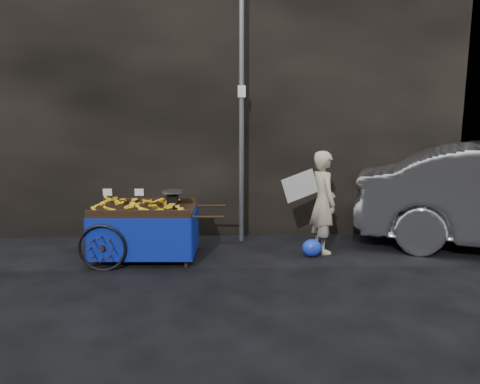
{
  "coord_description": "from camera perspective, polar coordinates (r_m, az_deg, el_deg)",
  "views": [
    {
      "loc": [
        -0.02,
        -6.11,
        2.2
      ],
      "look_at": [
        0.24,
        0.5,
        0.96
      ],
      "focal_mm": 35.0,
      "sensor_mm": 36.0,
      "label": 1
    }
  ],
  "objects": [
    {
      "name": "street_pole",
      "position": [
        7.42,
        0.19,
        9.13
      ],
      "size": [
        0.12,
        0.1,
        4.0
      ],
      "color": "slate",
      "rests_on": "ground"
    },
    {
      "name": "plastic_bag",
      "position": [
        6.99,
        8.75,
        -6.74
      ],
      "size": [
        0.29,
        0.23,
        0.26
      ],
      "primitive_type": "ellipsoid",
      "color": "#1B35D1",
      "rests_on": "ground"
    },
    {
      "name": "ground",
      "position": [
        6.49,
        -2.0,
        -9.2
      ],
      "size": [
        80.0,
        80.0,
        0.0
      ],
      "primitive_type": "plane",
      "color": "black",
      "rests_on": "ground"
    },
    {
      "name": "vendor",
      "position": [
        7.09,
        10.07,
        -1.19
      ],
      "size": [
        0.9,
        0.63,
        1.53
      ],
      "rotation": [
        0.0,
        0.0,
        1.81
      ],
      "color": "#BFAC8E",
      "rests_on": "ground"
    },
    {
      "name": "banana_cart",
      "position": [
        6.82,
        -11.93,
        -2.68
      ],
      "size": [
        2.0,
        1.02,
        1.07
      ],
      "rotation": [
        0.0,
        0.0,
        -0.04
      ],
      "color": "black",
      "rests_on": "ground"
    },
    {
      "name": "building_wall",
      "position": [
        8.72,
        0.43,
        12.59
      ],
      "size": [
        13.5,
        2.0,
        5.0
      ],
      "color": "black",
      "rests_on": "ground"
    }
  ]
}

